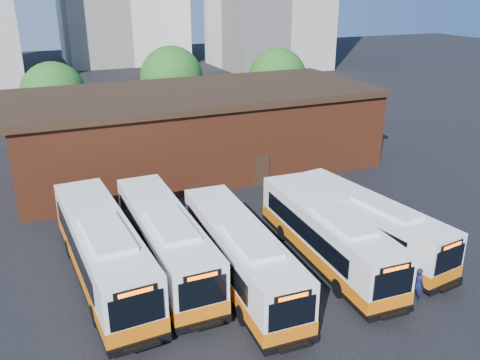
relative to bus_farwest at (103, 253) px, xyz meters
name	(u,v)px	position (x,y,z in m)	size (l,w,h in m)	color
ground	(328,288)	(10.10, -5.11, -1.60)	(220.00, 220.00, 0.00)	black
bus_farwest	(103,253)	(0.00, 0.00, 0.00)	(3.42, 13.08, 3.53)	white
bus_west	(165,242)	(3.20, 0.00, -0.07)	(2.65, 12.38, 3.36)	white
bus_midwest	(240,257)	(6.26, -2.88, -0.12)	(2.93, 12.10, 3.27)	white
bus_mideast	(327,237)	(11.39, -2.78, -0.13)	(2.92, 12.01, 3.25)	white
bus_east	(366,225)	(14.35, -2.29, -0.18)	(3.91, 11.69, 3.14)	white
transit_worker	(418,284)	(13.44, -7.67, -0.73)	(0.64, 0.42, 1.75)	#121534
depot_building	(197,128)	(10.10, 14.89, 1.66)	(28.60, 12.60, 6.40)	maroon
tree_west	(54,94)	(0.10, 26.89, 3.04)	(6.00, 6.00, 7.65)	#382314
tree_mid	(172,77)	(12.10, 28.89, 3.48)	(6.56, 6.56, 8.36)	#382314
tree_east	(278,77)	(23.10, 25.89, 3.23)	(6.24, 6.24, 7.96)	#382314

